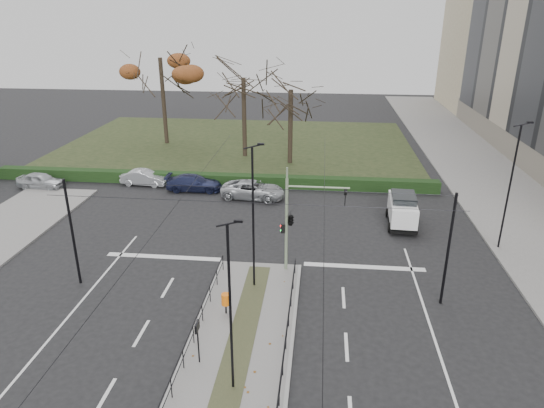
{
  "coord_description": "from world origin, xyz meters",
  "views": [
    {
      "loc": [
        3.24,
        -19.86,
        13.82
      ],
      "look_at": [
        0.32,
        8.11,
        2.64
      ],
      "focal_mm": 32.0,
      "sensor_mm": 36.0,
      "label": 1
    }
  ],
  "objects_px": {
    "bare_tree_center": "(243,84)",
    "parked_car_fourth": "(253,190)",
    "streetlamp_median_far": "(253,217)",
    "parked_car_second": "(144,178)",
    "rust_tree": "(160,58)",
    "litter_bin": "(226,300)",
    "traffic_light": "(292,218)",
    "parked_car_third": "(194,183)",
    "streetlamp_sidewalk": "(510,186)",
    "streetlamp_median_near": "(231,308)",
    "white_van": "(402,209)",
    "info_panel": "(197,331)",
    "bare_tree_near": "(291,95)",
    "parked_car_first": "(41,181)"
  },
  "relations": [
    {
      "from": "litter_bin",
      "to": "white_van",
      "type": "height_order",
      "value": "white_van"
    },
    {
      "from": "streetlamp_sidewalk",
      "to": "parked_car_third",
      "type": "xyz_separation_m",
      "value": [
        -21.61,
        8.49,
        -3.5
      ]
    },
    {
      "from": "streetlamp_median_far",
      "to": "parked_car_third",
      "type": "height_order",
      "value": "streetlamp_median_far"
    },
    {
      "from": "info_panel",
      "to": "bare_tree_center",
      "type": "relative_size",
      "value": 0.19
    },
    {
      "from": "parked_car_third",
      "to": "rust_tree",
      "type": "xyz_separation_m",
      "value": [
        -6.95,
        14.72,
        8.64
      ]
    },
    {
      "from": "streetlamp_median_far",
      "to": "parked_car_second",
      "type": "height_order",
      "value": "streetlamp_median_far"
    },
    {
      "from": "parked_car_fourth",
      "to": "streetlamp_sidewalk",
      "type": "bearing_deg",
      "value": -107.68
    },
    {
      "from": "traffic_light",
      "to": "parked_car_fourth",
      "type": "bearing_deg",
      "value": 108.54
    },
    {
      "from": "traffic_light",
      "to": "bare_tree_near",
      "type": "bearing_deg",
      "value": 94.22
    },
    {
      "from": "streetlamp_median_far",
      "to": "parked_car_third",
      "type": "bearing_deg",
      "value": 115.85
    },
    {
      "from": "streetlamp_median_near",
      "to": "parked_car_fourth",
      "type": "xyz_separation_m",
      "value": [
        -2.17,
        20.95,
        -3.08
      ]
    },
    {
      "from": "streetlamp_median_near",
      "to": "bare_tree_near",
      "type": "xyz_separation_m",
      "value": [
        0.08,
        30.69,
        2.81
      ]
    },
    {
      "from": "traffic_light",
      "to": "streetlamp_median_near",
      "type": "distance_m",
      "value": 9.75
    },
    {
      "from": "litter_bin",
      "to": "streetlamp_median_near",
      "type": "relative_size",
      "value": 0.15
    },
    {
      "from": "streetlamp_median_far",
      "to": "parked_car_second",
      "type": "xyz_separation_m",
      "value": [
        -11.62,
        15.46,
        -3.47
      ]
    },
    {
      "from": "parked_car_fourth",
      "to": "white_van",
      "type": "bearing_deg",
      "value": -104.46
    },
    {
      "from": "parked_car_third",
      "to": "traffic_light",
      "type": "bearing_deg",
      "value": -146.64
    },
    {
      "from": "streetlamp_median_far",
      "to": "litter_bin",
      "type": "bearing_deg",
      "value": -110.3
    },
    {
      "from": "traffic_light",
      "to": "rust_tree",
      "type": "bearing_deg",
      "value": 120.15
    },
    {
      "from": "traffic_light",
      "to": "parked_car_third",
      "type": "xyz_separation_m",
      "value": [
        -8.91,
        12.59,
        -2.63
      ]
    },
    {
      "from": "parked_car_first",
      "to": "info_panel",
      "type": "bearing_deg",
      "value": -133.43
    },
    {
      "from": "parked_car_third",
      "to": "streetlamp_median_far",
      "type": "bearing_deg",
      "value": -156.08
    },
    {
      "from": "info_panel",
      "to": "streetlamp_sidewalk",
      "type": "relative_size",
      "value": 0.25
    },
    {
      "from": "bare_tree_center",
      "to": "bare_tree_near",
      "type": "relative_size",
      "value": 1.11
    },
    {
      "from": "litter_bin",
      "to": "rust_tree",
      "type": "relative_size",
      "value": 0.09
    },
    {
      "from": "traffic_light",
      "to": "parked_car_second",
      "type": "bearing_deg",
      "value": 134.96
    },
    {
      "from": "bare_tree_near",
      "to": "parked_car_fourth",
      "type": "bearing_deg",
      "value": -103.02
    },
    {
      "from": "streetlamp_median_far",
      "to": "white_van",
      "type": "relative_size",
      "value": 1.85
    },
    {
      "from": "traffic_light",
      "to": "parked_car_third",
      "type": "height_order",
      "value": "traffic_light"
    },
    {
      "from": "bare_tree_center",
      "to": "bare_tree_near",
      "type": "height_order",
      "value": "bare_tree_center"
    },
    {
      "from": "traffic_light",
      "to": "parked_car_second",
      "type": "xyz_separation_m",
      "value": [
        -13.48,
        13.5,
        -2.64
      ]
    },
    {
      "from": "streetlamp_median_near",
      "to": "litter_bin",
      "type": "bearing_deg",
      "value": 104.28
    },
    {
      "from": "litter_bin",
      "to": "parked_car_first",
      "type": "relative_size",
      "value": 0.27
    },
    {
      "from": "parked_car_fourth",
      "to": "parked_car_second",
      "type": "bearing_deg",
      "value": 83.53
    },
    {
      "from": "streetlamp_median_near",
      "to": "streetlamp_median_far",
      "type": "height_order",
      "value": "streetlamp_median_far"
    },
    {
      "from": "white_van",
      "to": "bare_tree_near",
      "type": "distance_m",
      "value": 17.23
    },
    {
      "from": "traffic_light",
      "to": "streetlamp_median_far",
      "type": "relative_size",
      "value": 0.69
    },
    {
      "from": "bare_tree_near",
      "to": "streetlamp_median_near",
      "type": "bearing_deg",
      "value": -90.14
    },
    {
      "from": "white_van",
      "to": "bare_tree_near",
      "type": "xyz_separation_m",
      "value": [
        -8.72,
        13.84,
        5.4
      ]
    },
    {
      "from": "rust_tree",
      "to": "parked_car_third",
      "type": "bearing_deg",
      "value": -64.72
    },
    {
      "from": "bare_tree_center",
      "to": "parked_car_fourth",
      "type": "bearing_deg",
      "value": -77.94
    },
    {
      "from": "parked_car_second",
      "to": "bare_tree_near",
      "type": "height_order",
      "value": "bare_tree_near"
    },
    {
      "from": "litter_bin",
      "to": "white_van",
      "type": "distance_m",
      "value": 15.62
    },
    {
      "from": "streetlamp_median_far",
      "to": "parked_car_fourth",
      "type": "xyz_separation_m",
      "value": [
        -1.95,
        13.32,
        -3.43
      ]
    },
    {
      "from": "streetlamp_sidewalk",
      "to": "bare_tree_near",
      "type": "bearing_deg",
      "value": 130.0
    },
    {
      "from": "white_van",
      "to": "streetlamp_median_near",
      "type": "bearing_deg",
      "value": -117.56
    },
    {
      "from": "white_van",
      "to": "info_panel",
      "type": "bearing_deg",
      "value": -123.94
    },
    {
      "from": "rust_tree",
      "to": "litter_bin",
      "type": "bearing_deg",
      "value": -67.92
    },
    {
      "from": "streetlamp_sidewalk",
      "to": "white_van",
      "type": "bearing_deg",
      "value": 150.37
    },
    {
      "from": "litter_bin",
      "to": "parked_car_third",
      "type": "height_order",
      "value": "parked_car_third"
    }
  ]
}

